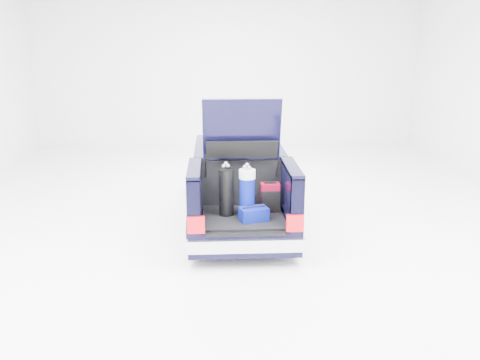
{
  "coord_description": "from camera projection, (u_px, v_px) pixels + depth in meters",
  "views": [
    {
      "loc": [
        -0.45,
        -9.23,
        3.42
      ],
      "look_at": [
        0.0,
        -0.5,
        0.93
      ],
      "focal_mm": 38.0,
      "sensor_mm": 36.0,
      "label": 1
    }
  ],
  "objects": [
    {
      "name": "ground",
      "position": [
        239.0,
        219.0,
        9.82
      ],
      "size": [
        14.0,
        14.0,
        0.0
      ],
      "primitive_type": "plane",
      "color": "white",
      "rests_on": "ground"
    },
    {
      "name": "red_suitcase",
      "position": [
        270.0,
        198.0,
        8.39
      ],
      "size": [
        0.32,
        0.2,
        0.51
      ],
      "rotation": [
        0.0,
        0.0,
        -0.0
      ],
      "color": "maroon",
      "rests_on": "car"
    },
    {
      "name": "blue_golf_bag",
      "position": [
        247.0,
        193.0,
        8.14
      ],
      "size": [
        0.33,
        0.33,
        0.88
      ],
      "rotation": [
        0.0,
        0.0,
        -0.33
      ],
      "color": "black",
      "rests_on": "car"
    },
    {
      "name": "black_golf_bag",
      "position": [
        226.0,
        192.0,
        8.19
      ],
      "size": [
        0.31,
        0.32,
        0.87
      ],
      "rotation": [
        0.0,
        0.0,
        -0.34
      ],
      "color": "black",
      "rests_on": "car"
    },
    {
      "name": "blue_duffel",
      "position": [
        254.0,
        214.0,
        8.03
      ],
      "size": [
        0.49,
        0.39,
        0.23
      ],
      "rotation": [
        0.0,
        0.0,
        0.27
      ],
      "color": "#040D68",
      "rests_on": "car"
    },
    {
      "name": "car",
      "position": [
        238.0,
        184.0,
        9.74
      ],
      "size": [
        1.87,
        4.65,
        2.47
      ],
      "color": "black",
      "rests_on": "ground"
    }
  ]
}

